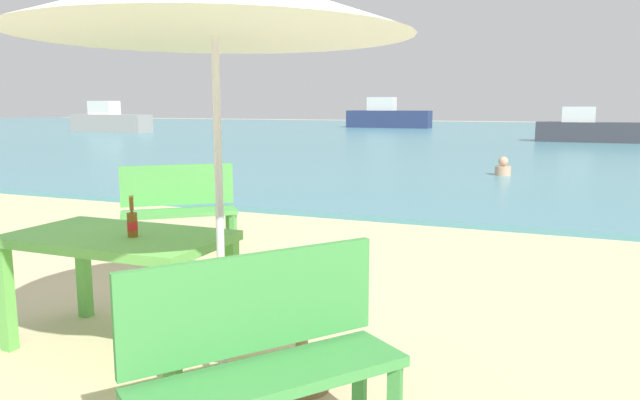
{
  "coord_description": "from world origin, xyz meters",
  "views": [
    {
      "loc": [
        2.01,
        -2.73,
        1.58
      ],
      "look_at": [
        -0.31,
        3.0,
        0.6
      ],
      "focal_mm": 33.43,
      "sensor_mm": 36.0,
      "label": 1
    }
  ],
  "objects_px": {
    "swimmer_person": "(503,168)",
    "boat_cargo_ship": "(110,121)",
    "patio_umbrella": "(214,1)",
    "side_table_wood": "(302,328)",
    "boat_barge": "(388,117)",
    "bench_green_right": "(264,351)",
    "picnic_table_green": "(119,250)",
    "bench_green_left": "(179,203)",
    "beer_bottle_amber": "(132,222)",
    "boat_ferry": "(585,129)"
  },
  "relations": [
    {
      "from": "side_table_wood",
      "to": "boat_cargo_ship",
      "type": "relative_size",
      "value": 0.11
    },
    {
      "from": "patio_umbrella",
      "to": "boat_barge",
      "type": "bearing_deg",
      "value": 104.25
    },
    {
      "from": "patio_umbrella",
      "to": "side_table_wood",
      "type": "bearing_deg",
      "value": 17.17
    },
    {
      "from": "beer_bottle_amber",
      "to": "side_table_wood",
      "type": "relative_size",
      "value": 0.49
    },
    {
      "from": "side_table_wood",
      "to": "bench_green_left",
      "type": "relative_size",
      "value": 0.47
    },
    {
      "from": "patio_umbrella",
      "to": "bench_green_left",
      "type": "bearing_deg",
      "value": 129.41
    },
    {
      "from": "swimmer_person",
      "to": "boat_cargo_ship",
      "type": "height_order",
      "value": "boat_cargo_ship"
    },
    {
      "from": "picnic_table_green",
      "to": "boat_barge",
      "type": "xyz_separation_m",
      "value": [
        -8.47,
        36.72,
        0.17
      ]
    },
    {
      "from": "bench_green_right",
      "to": "boat_ferry",
      "type": "height_order",
      "value": "boat_ferry"
    },
    {
      "from": "picnic_table_green",
      "to": "patio_umbrella",
      "type": "bearing_deg",
      "value": -14.49
    },
    {
      "from": "beer_bottle_amber",
      "to": "boat_cargo_ship",
      "type": "height_order",
      "value": "boat_cargo_ship"
    },
    {
      "from": "patio_umbrella",
      "to": "swimmer_person",
      "type": "height_order",
      "value": "patio_umbrella"
    },
    {
      "from": "beer_bottle_amber",
      "to": "side_table_wood",
      "type": "bearing_deg",
      "value": -3.37
    },
    {
      "from": "patio_umbrella",
      "to": "bench_green_right",
      "type": "height_order",
      "value": "patio_umbrella"
    },
    {
      "from": "picnic_table_green",
      "to": "bench_green_left",
      "type": "distance_m",
      "value": 2.56
    },
    {
      "from": "patio_umbrella",
      "to": "bench_green_left",
      "type": "height_order",
      "value": "patio_umbrella"
    },
    {
      "from": "beer_bottle_amber",
      "to": "boat_barge",
      "type": "distance_m",
      "value": 37.75
    },
    {
      "from": "bench_green_right",
      "to": "boat_barge",
      "type": "bearing_deg",
      "value": 104.87
    },
    {
      "from": "boat_barge",
      "to": "bench_green_left",
      "type": "bearing_deg",
      "value": -78.01
    },
    {
      "from": "bench_green_left",
      "to": "bench_green_right",
      "type": "xyz_separation_m",
      "value": [
        2.66,
        -3.13,
        0.0
      ]
    },
    {
      "from": "bench_green_left",
      "to": "boat_ferry",
      "type": "relative_size",
      "value": 0.29
    },
    {
      "from": "side_table_wood",
      "to": "boat_barge",
      "type": "relative_size",
      "value": 0.1
    },
    {
      "from": "beer_bottle_amber",
      "to": "boat_cargo_ship",
      "type": "relative_size",
      "value": 0.05
    },
    {
      "from": "side_table_wood",
      "to": "swimmer_person",
      "type": "relative_size",
      "value": 1.32
    },
    {
      "from": "picnic_table_green",
      "to": "beer_bottle_amber",
      "type": "bearing_deg",
      "value": -12.5
    },
    {
      "from": "patio_umbrella",
      "to": "boat_cargo_ship",
      "type": "distance_m",
      "value": 33.06
    },
    {
      "from": "boat_cargo_ship",
      "to": "boat_ferry",
      "type": "bearing_deg",
      "value": -0.04
    },
    {
      "from": "boat_barge",
      "to": "bench_green_right",
      "type": "bearing_deg",
      "value": -75.13
    },
    {
      "from": "picnic_table_green",
      "to": "bench_green_right",
      "type": "xyz_separation_m",
      "value": [
        1.5,
        -0.85,
        -0.11
      ]
    },
    {
      "from": "swimmer_person",
      "to": "boat_cargo_ship",
      "type": "relative_size",
      "value": 0.08
    },
    {
      "from": "bench_green_left",
      "to": "beer_bottle_amber",
      "type": "bearing_deg",
      "value": -60.65
    },
    {
      "from": "bench_green_right",
      "to": "bench_green_left",
      "type": "bearing_deg",
      "value": 130.28
    },
    {
      "from": "swimmer_person",
      "to": "boat_ferry",
      "type": "bearing_deg",
      "value": 81.56
    },
    {
      "from": "swimmer_person",
      "to": "boat_barge",
      "type": "relative_size",
      "value": 0.07
    },
    {
      "from": "swimmer_person",
      "to": "bench_green_left",
      "type": "bearing_deg",
      "value": -107.98
    },
    {
      "from": "swimmer_person",
      "to": "boat_cargo_ship",
      "type": "distance_m",
      "value": 26.64
    },
    {
      "from": "bench_green_right",
      "to": "side_table_wood",
      "type": "bearing_deg",
      "value": 101.66
    },
    {
      "from": "swimmer_person",
      "to": "boat_ferry",
      "type": "xyz_separation_m",
      "value": [
        2.04,
        13.74,
        0.36
      ]
    },
    {
      "from": "bench_green_right",
      "to": "boat_barge",
      "type": "height_order",
      "value": "boat_barge"
    },
    {
      "from": "bench_green_left",
      "to": "boat_ferry",
      "type": "height_order",
      "value": "boat_ferry"
    },
    {
      "from": "boat_cargo_ship",
      "to": "patio_umbrella",
      "type": "bearing_deg",
      "value": -47.69
    },
    {
      "from": "bench_green_left",
      "to": "picnic_table_green",
      "type": "bearing_deg",
      "value": -63.19
    },
    {
      "from": "picnic_table_green",
      "to": "patio_umbrella",
      "type": "relative_size",
      "value": 0.61
    },
    {
      "from": "bench_green_left",
      "to": "swimmer_person",
      "type": "xyz_separation_m",
      "value": [
        2.64,
        8.14,
        -0.3
      ]
    },
    {
      "from": "picnic_table_green",
      "to": "boat_cargo_ship",
      "type": "relative_size",
      "value": 0.29
    },
    {
      "from": "picnic_table_green",
      "to": "bench_green_left",
      "type": "relative_size",
      "value": 1.21
    },
    {
      "from": "side_table_wood",
      "to": "boat_barge",
      "type": "xyz_separation_m",
      "value": [
        -9.82,
        36.82,
        0.47
      ]
    },
    {
      "from": "bench_green_right",
      "to": "boat_cargo_ship",
      "type": "xyz_separation_m",
      "value": [
        -22.82,
        25.04,
        0.17
      ]
    },
    {
      "from": "swimmer_person",
      "to": "boat_ferry",
      "type": "height_order",
      "value": "boat_ferry"
    },
    {
      "from": "bench_green_left",
      "to": "swimmer_person",
      "type": "bearing_deg",
      "value": 72.02
    }
  ]
}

